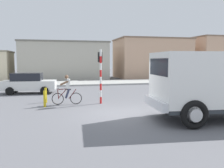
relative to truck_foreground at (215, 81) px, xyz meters
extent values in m
plane|color=slate|center=(-3.66, 1.96, -1.67)|extent=(120.00, 120.00, 0.00)
cube|color=#ADADA8|center=(-3.66, 17.30, -1.59)|extent=(80.00, 5.00, 0.16)
cube|color=white|center=(0.03, 0.00, 0.13)|extent=(5.39, 2.93, 2.20)
cube|color=#2D3338|center=(0.03, 0.00, -1.05)|extent=(5.28, 2.87, 0.16)
cube|color=silver|center=(-2.66, 0.22, -0.87)|extent=(0.44, 2.39, 0.36)
cube|color=black|center=(-2.51, 0.21, 0.63)|extent=(0.30, 2.13, 0.70)
torus|color=black|center=(-1.68, -1.14, -1.12)|extent=(1.12, 0.33, 1.10)
cylinder|color=beige|center=(-1.68, -1.14, -1.12)|extent=(0.52, 0.34, 0.50)
torus|color=black|center=(-1.47, 1.41, -1.12)|extent=(1.12, 0.33, 1.10)
cylinder|color=beige|center=(-1.47, 1.41, -1.12)|extent=(0.52, 0.34, 0.50)
torus|color=black|center=(-6.60, 5.12, -1.33)|extent=(0.68, 0.09, 0.68)
torus|color=black|center=(-5.55, 5.05, -1.33)|extent=(0.68, 0.09, 0.68)
cylinder|color=#591E1E|center=(-6.25, 5.09, -0.76)|extent=(0.60, 0.08, 0.09)
cylinder|color=#591E1E|center=(-6.31, 5.10, -1.01)|extent=(0.51, 0.08, 0.57)
cylinder|color=#591E1E|center=(-5.75, 5.06, -1.06)|extent=(0.44, 0.07, 0.57)
cylinder|color=#591E1E|center=(-6.57, 5.11, -1.03)|extent=(0.10, 0.05, 0.59)
cylinder|color=black|center=(-6.55, 5.11, -0.72)|extent=(0.06, 0.50, 0.03)
cube|color=black|center=(-5.95, 5.07, -0.79)|extent=(0.25, 0.14, 0.06)
cube|color=white|center=(-6.00, 5.08, -0.46)|extent=(0.32, 0.34, 0.59)
sphere|color=brown|center=(-6.07, 5.08, -0.06)|extent=(0.22, 0.22, 0.22)
cylinder|color=#2D334C|center=(-6.04, 4.98, -1.02)|extent=(0.31, 0.14, 0.57)
cylinder|color=brown|center=(-6.21, 4.93, -0.41)|extent=(0.50, 0.12, 0.29)
cylinder|color=#2D334C|center=(-6.03, 5.18, -1.02)|extent=(0.31, 0.14, 0.57)
cylinder|color=brown|center=(-6.19, 5.25, -0.41)|extent=(0.50, 0.12, 0.29)
cylinder|color=red|center=(-4.09, 4.92, -1.47)|extent=(0.12, 0.12, 0.40)
cylinder|color=white|center=(-4.09, 4.92, -1.07)|extent=(0.12, 0.12, 0.40)
cylinder|color=red|center=(-4.09, 4.92, -0.67)|extent=(0.12, 0.12, 0.40)
cylinder|color=white|center=(-4.09, 4.92, -0.27)|extent=(0.12, 0.12, 0.40)
cylinder|color=red|center=(-4.09, 4.92, 0.13)|extent=(0.12, 0.12, 0.40)
cylinder|color=white|center=(-4.09, 4.92, 0.53)|extent=(0.12, 0.12, 0.40)
cylinder|color=red|center=(-4.09, 4.92, 0.93)|extent=(0.12, 0.12, 0.40)
cylinder|color=white|center=(-4.09, 4.92, 1.33)|extent=(0.12, 0.12, 0.40)
cube|color=black|center=(-4.09, 5.10, 1.08)|extent=(0.24, 0.20, 0.60)
sphere|color=green|center=(-4.09, 5.22, 1.08)|extent=(0.14, 0.14, 0.14)
cube|color=#B7B7BC|center=(4.72, 10.18, -1.02)|extent=(4.28, 2.58, 0.70)
cube|color=black|center=(4.57, 10.15, -0.37)|extent=(2.47, 1.91, 0.60)
cylinder|color=black|center=(5.73, 11.30, -1.37)|extent=(0.63, 0.31, 0.60)
cylinder|color=black|center=(6.12, 9.64, -1.37)|extent=(0.63, 0.31, 0.60)
cylinder|color=black|center=(3.32, 10.73, -1.37)|extent=(0.63, 0.31, 0.60)
cylinder|color=black|center=(3.71, 9.07, -1.37)|extent=(0.63, 0.31, 0.60)
cube|color=white|center=(-8.70, 10.51, -1.02)|extent=(4.14, 2.06, 0.70)
cube|color=black|center=(-8.85, 10.53, -0.37)|extent=(2.32, 1.64, 0.60)
cylinder|color=black|center=(-7.39, 11.24, -1.37)|extent=(0.61, 0.24, 0.60)
cylinder|color=black|center=(-7.55, 9.55, -1.37)|extent=(0.61, 0.24, 0.60)
cylinder|color=black|center=(-9.86, 11.47, -1.37)|extent=(0.61, 0.24, 0.60)
cylinder|color=black|center=(-10.01, 9.78, -1.37)|extent=(0.61, 0.24, 0.60)
cylinder|color=gold|center=(-7.30, 4.60, -1.22)|extent=(0.14, 0.14, 0.90)
cylinder|color=gold|center=(-7.30, 6.00, -1.22)|extent=(0.14, 0.14, 0.90)
cube|color=#B2AD9E|center=(-5.51, 24.61, 0.74)|extent=(11.25, 7.04, 4.81)
cube|color=slate|center=(-5.51, 24.61, 3.25)|extent=(11.47, 7.18, 0.20)
cube|color=tan|center=(7.18, 24.42, 1.08)|extent=(10.21, 6.78, 5.50)
cube|color=#775E4C|center=(7.18, 24.42, 3.93)|extent=(10.41, 6.91, 0.20)
cube|color=tan|center=(18.35, 23.42, 1.29)|extent=(9.01, 5.39, 5.92)
cube|color=#775E4C|center=(18.35, 23.42, 4.35)|extent=(9.19, 5.50, 0.20)
camera|label=1|loc=(-6.66, -8.91, 0.90)|focal=38.28mm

